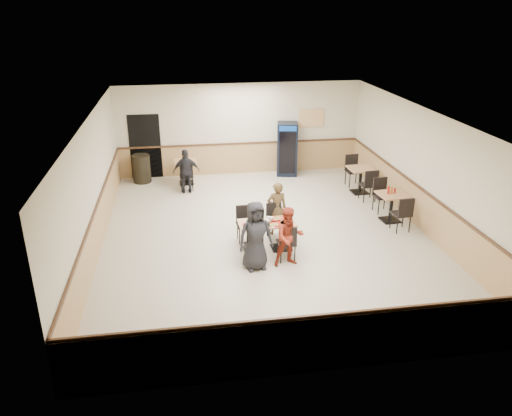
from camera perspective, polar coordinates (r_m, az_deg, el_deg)
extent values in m
plane|color=beige|center=(12.46, 1.14, -3.16)|extent=(10.00, 10.00, 0.00)
plane|color=silver|center=(11.48, 1.26, 10.45)|extent=(10.00, 10.00, 0.00)
plane|color=beige|center=(16.63, -1.84, 8.98)|extent=(8.00, 0.00, 8.00)
plane|color=beige|center=(7.47, 7.98, -9.24)|extent=(8.00, 0.00, 8.00)
plane|color=beige|center=(11.89, -18.17, 2.21)|extent=(0.00, 10.00, 10.00)
plane|color=beige|center=(13.16, 18.66, 4.08)|extent=(0.00, 10.00, 10.00)
cube|color=tan|center=(16.88, -1.80, 5.66)|extent=(7.98, 0.03, 1.00)
cube|color=tan|center=(13.48, 18.08, 0.05)|extent=(0.03, 9.98, 1.00)
cube|color=#472B19|center=(16.72, -1.81, 7.39)|extent=(7.98, 0.04, 0.06)
cube|color=black|center=(16.65, -12.54, 6.86)|extent=(1.00, 0.02, 2.10)
cube|color=orange|center=(16.99, 6.34, 10.18)|extent=(0.85, 0.02, 0.60)
cube|color=black|center=(11.72, -0.34, -4.81)|extent=(0.43, 0.43, 0.04)
cylinder|color=black|center=(11.57, -0.35, -3.34)|extent=(0.08, 0.08, 0.64)
cube|color=tan|center=(11.43, -0.35, -1.86)|extent=(0.68, 0.68, 0.04)
cube|color=black|center=(11.84, 2.78, -4.53)|extent=(0.43, 0.43, 0.04)
cylinder|color=black|center=(11.69, 2.81, -3.07)|extent=(0.08, 0.08, 0.64)
cube|color=tan|center=(11.56, 2.84, -1.61)|extent=(0.68, 0.68, 0.04)
imported|color=black|center=(10.67, -0.06, -3.19)|extent=(0.82, 0.60, 1.55)
imported|color=maroon|center=(10.86, 3.82, -3.31)|extent=(0.71, 0.58, 1.35)
imported|color=#4F3C22|center=(12.28, 2.39, -0.07)|extent=(0.51, 0.35, 1.37)
imported|color=black|center=(15.16, -7.97, 4.17)|extent=(0.81, 0.37, 1.36)
cube|color=red|center=(11.31, -0.48, -1.98)|extent=(0.43, 0.32, 0.02)
cube|color=red|center=(11.42, 3.01, -1.76)|extent=(0.43, 0.32, 0.02)
cube|color=red|center=(11.63, 2.49, -1.28)|extent=(0.43, 0.32, 0.02)
cylinder|color=white|center=(11.33, 1.91, -1.97)|extent=(0.21, 0.21, 0.01)
cube|color=#A97742|center=(11.33, 1.92, -1.92)|extent=(0.26, 0.19, 0.02)
cylinder|color=white|center=(11.31, 0.97, -2.01)|extent=(0.21, 0.21, 0.01)
cube|color=#A97742|center=(11.31, 0.97, -1.96)|extent=(0.27, 0.21, 0.02)
cylinder|color=white|center=(11.49, 3.40, -1.65)|extent=(0.21, 0.21, 0.01)
cube|color=#A97742|center=(11.48, 3.40, -1.60)|extent=(0.29, 0.24, 0.02)
cylinder|color=white|center=(11.30, -0.71, -2.03)|extent=(0.21, 0.21, 0.01)
cube|color=#A97742|center=(11.30, -0.71, -1.97)|extent=(0.28, 0.24, 0.02)
cylinder|color=white|center=(11.66, 2.46, -1.25)|extent=(0.21, 0.21, 0.01)
cube|color=#A97742|center=(11.66, 2.46, -1.19)|extent=(0.29, 0.27, 0.02)
cylinder|color=white|center=(11.17, -0.84, -2.10)|extent=(0.07, 0.07, 0.09)
cylinder|color=white|center=(11.18, 0.13, -2.08)|extent=(0.07, 0.07, 0.09)
cylinder|color=white|center=(11.46, 0.07, -1.43)|extent=(0.07, 0.07, 0.09)
cylinder|color=#9FA7B2|center=(11.51, 1.44, -1.26)|extent=(0.07, 0.07, 0.12)
cylinder|color=#9FA7B2|center=(11.48, 1.80, -1.33)|extent=(0.07, 0.07, 0.12)
ellipsoid|color=white|center=(11.45, 1.37, -1.46)|extent=(0.14, 0.14, 0.10)
cube|color=black|center=(13.74, 15.02, -1.33)|extent=(0.49, 0.49, 0.04)
cylinder|color=black|center=(13.61, 15.18, 0.08)|extent=(0.09, 0.09, 0.69)
cube|color=tan|center=(13.48, 15.33, 1.48)|extent=(0.77, 0.77, 0.04)
cube|color=black|center=(15.55, 11.71, 1.81)|extent=(0.49, 0.49, 0.04)
cylinder|color=black|center=(15.42, 11.82, 3.13)|extent=(0.09, 0.09, 0.71)
cube|color=tan|center=(15.31, 11.93, 4.42)|extent=(0.77, 0.77, 0.04)
cylinder|color=#A7190B|center=(13.44, 14.91, 2.02)|extent=(0.06, 0.06, 0.20)
cylinder|color=#C6591A|center=(13.48, 15.25, 1.97)|extent=(0.06, 0.06, 0.17)
cylinder|color=#A7190B|center=(13.52, 15.60, 1.93)|extent=(0.05, 0.05, 0.14)
cube|color=black|center=(16.17, -7.92, 2.89)|extent=(0.45, 0.45, 0.04)
cylinder|color=black|center=(16.06, -7.99, 4.09)|extent=(0.09, 0.09, 0.68)
cube|color=tan|center=(15.95, -8.06, 5.27)|extent=(0.71, 0.71, 0.04)
cube|color=black|center=(16.66, 3.58, 6.75)|extent=(0.77, 0.76, 1.75)
cube|color=black|center=(16.36, 3.60, 6.28)|extent=(0.53, 0.12, 1.39)
cube|color=navy|center=(16.14, 3.67, 9.04)|extent=(0.55, 0.12, 0.17)
cylinder|color=black|center=(16.41, -12.94, 4.40)|extent=(0.57, 0.57, 0.90)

